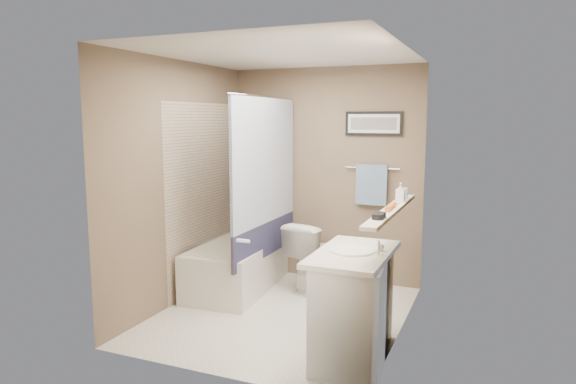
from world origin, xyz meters
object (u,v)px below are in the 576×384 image
at_px(bathtub, 239,265).
at_px(toilet, 316,255).
at_px(soap_bottle, 400,192).
at_px(glass_jar, 403,193).
at_px(vanity, 353,307).
at_px(hair_brush_front, 389,207).
at_px(candle_bowl_near, 378,217).
at_px(candle_bowl_far, 380,215).
at_px(hair_brush_back, 391,206).

relative_size(bathtub, toilet, 2.02).
bearing_deg(soap_bottle, toilet, 148.68).
xyz_separation_m(bathtub, soap_bottle, (1.79, -0.32, 0.95)).
bearing_deg(glass_jar, vanity, -100.91).
xyz_separation_m(toilet, hair_brush_front, (0.99, -1.08, 0.77)).
xyz_separation_m(bathtub, vanity, (1.60, -1.14, 0.15)).
xyz_separation_m(candle_bowl_near, candle_bowl_far, (0.00, 0.07, 0.00)).
height_order(vanity, soap_bottle, soap_bottle).
bearing_deg(candle_bowl_far, hair_brush_back, 90.00).
distance_m(glass_jar, soap_bottle, 0.14).
xyz_separation_m(toilet, candle_bowl_far, (0.99, -1.42, 0.76)).
height_order(candle_bowl_near, glass_jar, glass_jar).
bearing_deg(hair_brush_back, candle_bowl_near, -90.00).
relative_size(bathtub, hair_brush_back, 6.82).
height_order(bathtub, glass_jar, glass_jar).
height_order(bathtub, candle_bowl_far, candle_bowl_far).
distance_m(candle_bowl_far, soap_bottle, 0.82).
bearing_deg(bathtub, vanity, -40.49).
distance_m(toilet, hair_brush_front, 1.65).
distance_m(candle_bowl_near, hair_brush_back, 0.50).
bearing_deg(toilet, candle_bowl_far, 139.02).
relative_size(vanity, glass_jar, 9.00).
height_order(hair_brush_front, hair_brush_back, same).
bearing_deg(hair_brush_front, bathtub, 155.91).
distance_m(vanity, candle_bowl_far, 0.76).
relative_size(hair_brush_back, glass_jar, 2.20).
bearing_deg(glass_jar, toilet, 155.00).
bearing_deg(soap_bottle, glass_jar, 90.00).
distance_m(candle_bowl_near, candle_bowl_far, 0.07).
bearing_deg(toilet, vanity, 133.62).
bearing_deg(toilet, soap_bottle, 162.73).
bearing_deg(toilet, hair_brush_front, 146.69).
height_order(toilet, candle_bowl_far, candle_bowl_far).
distance_m(hair_brush_front, glass_jar, 0.62).
height_order(vanity, hair_brush_back, hair_brush_back).
xyz_separation_m(hair_brush_front, soap_bottle, (0.00, 0.47, 0.06)).
xyz_separation_m(candle_bowl_far, hair_brush_front, (0.00, 0.34, 0.00)).
bearing_deg(soap_bottle, hair_brush_front, -90.00).
xyz_separation_m(candle_bowl_near, glass_jar, (0.00, 1.03, 0.03)).
xyz_separation_m(hair_brush_back, glass_jar, (0.00, 0.53, 0.03)).
relative_size(hair_brush_front, soap_bottle, 1.36).
xyz_separation_m(candle_bowl_near, hair_brush_back, (0.00, 0.50, 0.00)).
height_order(bathtub, soap_bottle, soap_bottle).
relative_size(bathtub, candle_bowl_near, 16.67).
height_order(candle_bowl_far, hair_brush_back, hair_brush_back).
height_order(toilet, soap_bottle, soap_bottle).
xyz_separation_m(vanity, candle_bowl_far, (0.19, 0.00, 0.73)).
height_order(vanity, glass_jar, glass_jar).
bearing_deg(soap_bottle, bathtub, 169.71).
relative_size(vanity, candle_bowl_far, 10.00).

